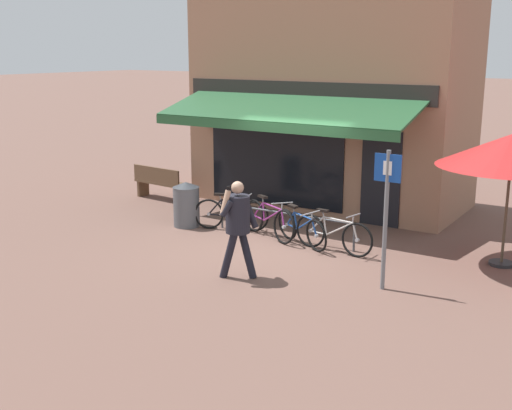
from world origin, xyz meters
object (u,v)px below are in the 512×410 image
bicycle_silver (333,234)px  park_bench (160,182)px  bicycle_black (231,214)px  cafe_parasol (512,151)px  bicycle_blue (301,228)px  bicycle_purple (269,220)px  parking_sign (386,205)px  pedestrian_adult (238,220)px  litter_bin (186,204)px

bicycle_silver → park_bench: park_bench is taller
bicycle_black → park_bench: size_ratio=0.96×
bicycle_silver → cafe_parasol: 3.52m
bicycle_blue → bicycle_silver: 0.72m
bicycle_purple → bicycle_blue: bicycle_purple is taller
parking_sign → pedestrian_adult: bearing=-160.2°
bicycle_blue → litter_bin: bearing=-151.8°
pedestrian_adult → litter_bin: 3.54m
bicycle_purple → park_bench: size_ratio=1.02×
bicycle_purple → parking_sign: parking_sign is taller
pedestrian_adult → bicycle_blue: bearing=-93.2°
bicycle_black → bicycle_purple: size_ratio=0.94×
litter_bin → parking_sign: parking_sign is taller
bicycle_black → bicycle_silver: 2.54m
bicycle_blue → pedestrian_adult: bearing=-64.3°
parking_sign → bicycle_black: bearing=159.3°
cafe_parasol → park_bench: size_ratio=1.58×
pedestrian_adult → parking_sign: size_ratio=0.74×
bicycle_black → bicycle_silver: bicycle_silver is taller
bicycle_black → park_bench: park_bench is taller
parking_sign → bicycle_purple: bearing=154.1°
litter_bin → parking_sign: (5.09, -1.28, 0.91)m
bicycle_black → bicycle_blue: bicycle_black is taller
bicycle_silver → bicycle_black: bearing=-179.5°
bicycle_blue → parking_sign: parking_sign is taller
bicycle_black → cafe_parasol: 5.77m
pedestrian_adult → cafe_parasol: cafe_parasol is taller
bicycle_purple → bicycle_black: bearing=-157.9°
bicycle_blue → bicycle_silver: size_ratio=0.89×
parking_sign → park_bench: bearing=158.3°
bicycle_purple → litter_bin: (-1.97, -0.24, 0.12)m
bicycle_black → pedestrian_adult: size_ratio=0.93×
cafe_parasol → park_bench: cafe_parasol is taller
bicycle_blue → bicycle_silver: bearing=23.1°
bicycle_purple → pedestrian_adult: pedestrian_adult is taller
bicycle_silver → parking_sign: 2.31m
bicycle_purple → litter_bin: 1.99m
pedestrian_adult → cafe_parasol: (3.65, 3.11, 1.07)m
bicycle_purple → litter_bin: bearing=-149.2°
bicycle_silver → park_bench: 5.92m
parking_sign → cafe_parasol: (1.37, 2.29, 0.69)m
bicycle_purple → cafe_parasol: bearing=33.6°
bicycle_blue → cafe_parasol: cafe_parasol is taller
bicycle_silver → cafe_parasol: cafe_parasol is taller
bicycle_blue → litter_bin: 2.82m
bicycle_black → bicycle_purple: bearing=-22.7°
parking_sign → bicycle_blue: bearing=148.7°
pedestrian_adult → parking_sign: bearing=-163.0°
parking_sign → park_bench: parking_sign is taller
bicycle_purple → bicycle_silver: bicycle_purple is taller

